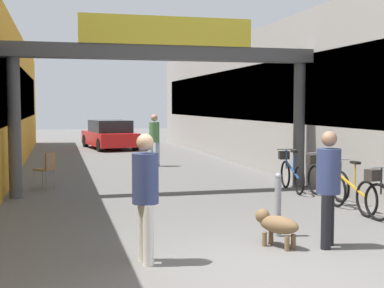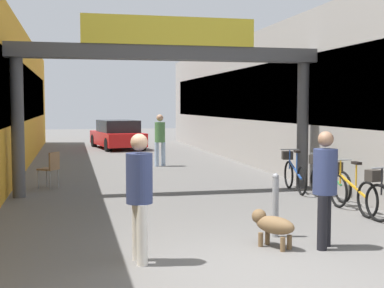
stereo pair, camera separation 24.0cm
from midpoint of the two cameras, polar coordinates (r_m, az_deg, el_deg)
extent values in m
plane|color=#605E5B|center=(6.66, 7.11, -13.58)|extent=(80.00, 80.00, 0.00)
cube|color=black|center=(16.97, -18.58, 5.26)|extent=(0.04, 23.40, 1.76)
cube|color=#9E9993|center=(18.46, 9.61, 4.64)|extent=(3.00, 26.00, 4.39)
cube|color=black|center=(17.93, 5.27, 5.39)|extent=(0.04, 23.40, 1.76)
cylinder|color=#4C4C4F|center=(12.23, -18.95, 1.61)|extent=(0.28, 0.28, 3.06)
cylinder|color=#4C4C4F|center=(13.44, 10.85, 1.98)|extent=(0.28, 0.28, 3.06)
cube|color=#4C4C4F|center=(12.45, -3.37, 9.66)|extent=(7.40, 0.44, 0.32)
cube|color=yellow|center=(12.31, -3.20, 11.98)|extent=(3.96, 0.10, 0.64)
cylinder|color=black|center=(7.78, 13.24, -8.11)|extent=(0.20, 0.20, 0.77)
cylinder|color=black|center=(8.01, 13.59, -7.76)|extent=(0.20, 0.20, 0.77)
cylinder|color=navy|center=(7.78, 13.51, -2.84)|extent=(0.48, 0.48, 0.64)
sphere|color=#8C664C|center=(7.74, 13.56, 0.54)|extent=(0.31, 0.31, 0.22)
cylinder|color=silver|center=(6.86, -5.70, -9.68)|extent=(0.16, 0.16, 0.78)
cylinder|color=silver|center=(7.09, -6.22, -9.24)|extent=(0.16, 0.16, 0.78)
cylinder|color=navy|center=(6.84, -6.01, -3.67)|extent=(0.38, 0.38, 0.64)
sphere|color=tan|center=(6.79, -6.04, 0.18)|extent=(0.24, 0.24, 0.22)
cylinder|color=#A5BFE0|center=(17.68, -4.77, -1.12)|extent=(0.17, 0.17, 0.80)
cylinder|color=#A5BFE0|center=(17.77, -4.07, -1.08)|extent=(0.17, 0.17, 0.80)
cylinder|color=#4C7F47|center=(17.67, -4.43, 1.26)|extent=(0.41, 0.41, 0.66)
sphere|color=tan|center=(17.66, -4.44, 2.80)|extent=(0.28, 0.28, 0.23)
ellipsoid|color=brown|center=(7.77, 8.38, -8.52)|extent=(0.58, 0.68, 0.25)
sphere|color=brown|center=(7.91, 6.67, -7.62)|extent=(0.30, 0.30, 0.21)
sphere|color=white|center=(7.88, 7.23, -8.42)|extent=(0.21, 0.21, 0.15)
cylinder|color=brown|center=(7.86, 6.86, -10.05)|extent=(0.10, 0.10, 0.20)
cylinder|color=brown|center=(7.99, 7.56, -9.82)|extent=(0.10, 0.10, 0.20)
cylinder|color=brown|center=(7.66, 9.20, -10.46)|extent=(0.10, 0.10, 0.20)
cylinder|color=brown|center=(7.79, 9.88, -10.21)|extent=(0.10, 0.10, 0.20)
torus|color=black|center=(9.89, 18.58, -5.90)|extent=(0.17, 0.67, 0.67)
cylinder|color=black|center=(9.79, 18.87, -3.76)|extent=(0.04, 0.04, 0.46)
cylinder|color=gray|center=(9.76, 18.91, -2.36)|extent=(0.46, 0.11, 0.03)
cube|color=#332D28|center=(9.93, 18.10, -3.17)|extent=(0.27, 0.24, 0.20)
torus|color=black|center=(11.02, 14.59, -4.80)|extent=(0.07, 0.67, 0.67)
torus|color=black|center=(10.16, 17.50, -5.61)|extent=(0.07, 0.67, 0.67)
cube|color=gold|center=(10.56, 16.00, -4.23)|extent=(0.06, 0.94, 0.34)
cylinder|color=gold|center=(10.43, 16.37, -3.12)|extent=(0.03, 0.03, 0.42)
cube|color=black|center=(10.40, 16.40, -1.92)|extent=(0.11, 0.22, 0.05)
cylinder|color=gold|center=(10.91, 14.78, -2.87)|extent=(0.03, 0.03, 0.46)
cylinder|color=gray|center=(10.89, 14.81, -1.62)|extent=(0.46, 0.04, 0.03)
cube|color=#332D28|center=(11.08, 14.27, -2.35)|extent=(0.25, 0.21, 0.20)
torus|color=black|center=(12.41, 12.48, -3.76)|extent=(0.08, 0.67, 0.67)
torus|color=black|center=(11.54, 14.96, -4.40)|extent=(0.08, 0.67, 0.67)
cube|color=#338C4C|center=(11.95, 13.69, -3.22)|extent=(0.08, 0.94, 0.34)
cylinder|color=#338C4C|center=(11.82, 14.01, -2.23)|extent=(0.03, 0.03, 0.42)
cube|color=black|center=(11.80, 14.03, -1.17)|extent=(0.11, 0.22, 0.05)
cylinder|color=#338C4C|center=(12.31, 12.65, -2.05)|extent=(0.03, 0.03, 0.46)
cylinder|color=gray|center=(12.29, 12.66, -0.93)|extent=(0.46, 0.05, 0.03)
cube|color=#332D28|center=(12.48, 12.20, -1.59)|extent=(0.25, 0.21, 0.20)
torus|color=black|center=(13.27, 9.42, -3.21)|extent=(0.13, 0.67, 0.67)
torus|color=black|center=(12.31, 10.81, -3.81)|extent=(0.13, 0.67, 0.67)
cube|color=#234C9E|center=(12.76, 10.10, -2.70)|extent=(0.14, 0.94, 0.34)
cylinder|color=#234C9E|center=(12.63, 10.28, -1.77)|extent=(0.04, 0.04, 0.42)
cube|color=black|center=(12.60, 10.29, -0.77)|extent=(0.12, 0.23, 0.05)
cylinder|color=#234C9E|center=(13.17, 9.52, -1.60)|extent=(0.04, 0.04, 0.46)
cylinder|color=gray|center=(13.15, 9.53, -0.56)|extent=(0.46, 0.08, 0.03)
cube|color=#332D28|center=(13.35, 9.27, -1.18)|extent=(0.26, 0.23, 0.20)
cylinder|color=gray|center=(8.38, 8.33, -6.69)|extent=(0.10, 0.10, 0.91)
sphere|color=gray|center=(8.31, 8.37, -3.41)|extent=(0.10, 0.10, 0.10)
cylinder|color=gray|center=(13.47, -16.97, -3.70)|extent=(0.04, 0.04, 0.45)
cylinder|color=gray|center=(13.74, -16.14, -3.53)|extent=(0.04, 0.04, 0.45)
cylinder|color=gray|center=(13.27, -15.77, -3.79)|extent=(0.04, 0.04, 0.45)
cylinder|color=gray|center=(13.55, -14.96, -3.61)|extent=(0.04, 0.04, 0.45)
cube|color=olive|center=(13.48, -15.98, -2.62)|extent=(0.55, 0.55, 0.04)
cube|color=olive|center=(13.35, -15.36, -1.72)|extent=(0.25, 0.36, 0.40)
cube|color=red|center=(25.11, -9.08, 0.59)|extent=(2.38, 4.23, 0.60)
cube|color=#1E2328|center=(24.94, -9.01, 1.89)|extent=(1.92, 2.43, 0.55)
cylinder|color=black|center=(26.35, -11.54, 0.34)|extent=(0.30, 0.62, 0.60)
cylinder|color=black|center=(26.72, -8.20, 0.43)|extent=(0.30, 0.62, 0.60)
cylinder|color=black|center=(23.53, -10.07, -0.10)|extent=(0.30, 0.62, 0.60)
cylinder|color=black|center=(23.95, -6.37, 0.02)|extent=(0.30, 0.62, 0.60)
camera|label=1|loc=(0.12, -90.69, -0.05)|focal=50.00mm
camera|label=2|loc=(0.12, 89.31, 0.05)|focal=50.00mm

